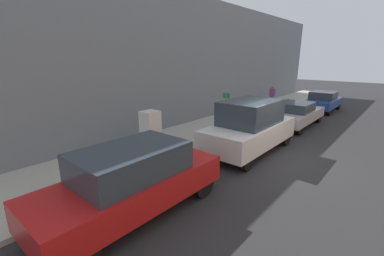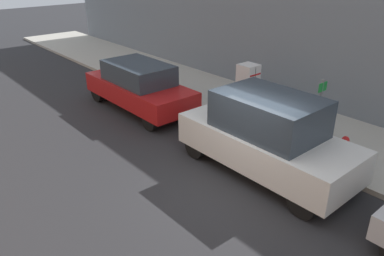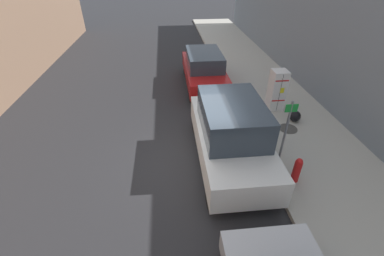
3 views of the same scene
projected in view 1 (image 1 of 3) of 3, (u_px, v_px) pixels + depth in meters
The scene contains 13 objects.
ground_plane at pixel (276, 158), 10.03m from camera, with size 80.00×80.00×0.00m, color #28282B.
sidewalk_slab at pixel (194, 136), 12.66m from camera, with size 3.79×44.00×0.14m, color #B2ADA0.
building_facade_near at pixel (151, 62), 13.60m from camera, with size 2.17×39.60×7.15m, color slate.
discarded_refrigerator at pixel (151, 132), 10.03m from camera, with size 0.61×0.64×1.69m.
manhole_cover at pixel (181, 142), 11.45m from camera, with size 0.70×0.70×0.02m, color #47443F.
street_sign_post at pixel (226, 112), 11.77m from camera, with size 0.36×0.07×2.22m.
fire_hydrant at pixel (231, 126), 12.68m from camera, with size 0.22×0.22×0.82m.
trash_bag at pixel (165, 139), 11.30m from camera, with size 0.44×0.44×0.44m, color black.
pedestrian_walking_far at pixel (272, 94), 20.31m from camera, with size 0.44×0.22×1.51m.
parked_suv_red at pixel (132, 180), 6.25m from camera, with size 1.86×4.80×1.77m.
parked_van_white at pixel (250, 127), 10.56m from camera, with size 2.01×4.75×2.15m.
parked_sedan_silver at pixel (296, 114), 14.65m from camera, with size 1.87×4.60×1.39m.
parked_hatchback_blue at pixel (323, 101), 18.81m from camera, with size 1.80×4.07×1.44m.
Camera 1 is at (3.58, -9.26, 3.80)m, focal length 24.00 mm.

